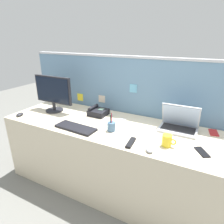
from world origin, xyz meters
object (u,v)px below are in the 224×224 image
cell_phone_red_case (214,133)px  coffee_mug (167,141)px  computer_mouse_right_hand (149,149)px  tv_remote (131,143)px  desk_phone (98,112)px  pen_cup (111,126)px  cell_phone_white_slab (119,121)px  desktop_monitor (53,92)px  keyboard_main (76,128)px  laptop (179,123)px  cell_phone_black_slab (202,152)px  computer_mouse_left_hand (20,114)px

cell_phone_red_case → coffee_mug: coffee_mug is taller
cell_phone_red_case → coffee_mug: 0.55m
computer_mouse_right_hand → tv_remote: 0.18m
desk_phone → pen_cup: bearing=-41.6°
desk_phone → cell_phone_white_slab: size_ratio=1.40×
desk_phone → computer_mouse_right_hand: size_ratio=1.95×
desktop_monitor → desk_phone: size_ratio=2.60×
desk_phone → cell_phone_red_case: size_ratio=1.44×
keyboard_main → computer_mouse_right_hand: (0.76, -0.05, 0.01)m
pen_cup → cell_phone_red_case: bearing=24.6°
tv_remote → pen_cup: bearing=145.7°
laptop → cell_phone_white_slab: size_ratio=2.49×
cell_phone_red_case → cell_phone_white_slab: 0.91m
laptop → computer_mouse_right_hand: laptop is taller
laptop → computer_mouse_right_hand: bearing=-105.0°
pen_cup → cell_phone_red_case: pen_cup is taller
cell_phone_red_case → cell_phone_black_slab: (-0.07, -0.41, 0.00)m
keyboard_main → cell_phone_black_slab: (1.13, 0.11, -0.01)m
keyboard_main → computer_mouse_right_hand: computer_mouse_right_hand is taller
desktop_monitor → cell_phone_black_slab: (1.66, -0.17, -0.23)m
keyboard_main → cell_phone_white_slab: keyboard_main is taller
computer_mouse_left_hand → desktop_monitor: bearing=38.5°
keyboard_main → cell_phone_white_slab: 0.47m
computer_mouse_left_hand → pen_cup: pen_cup is taller
tv_remote → cell_phone_black_slab: bearing=8.0°
desktop_monitor → tv_remote: desktop_monitor is taller
cell_phone_red_case → keyboard_main: bearing=-167.9°
coffee_mug → desktop_monitor: bearing=171.7°
coffee_mug → desk_phone: bearing=159.1°
desktop_monitor → computer_mouse_left_hand: bearing=-127.2°
cell_phone_black_slab → tv_remote: tv_remote is taller
cell_phone_black_slab → cell_phone_red_case: bearing=47.9°
cell_phone_red_case → computer_mouse_left_hand: bearing=-176.0°
cell_phone_white_slab → computer_mouse_left_hand: bearing=-148.0°
laptop → coffee_mug: size_ratio=3.00×
cell_phone_white_slab → laptop: bearing=19.9°
computer_mouse_right_hand → computer_mouse_left_hand: 1.52m
keyboard_main → tv_remote: size_ratio=2.45×
computer_mouse_left_hand → coffee_mug: size_ratio=0.86×
desktop_monitor → tv_remote: bearing=-15.3°
laptop → cell_phone_red_case: 0.32m
keyboard_main → cell_phone_black_slab: keyboard_main is taller
keyboard_main → tv_remote: (0.58, -0.02, -0.00)m
tv_remote → coffee_mug: coffee_mug is taller
cell_phone_white_slab → coffee_mug: 0.62m
pen_cup → tv_remote: pen_cup is taller
desktop_monitor → keyboard_main: size_ratio=1.22×
computer_mouse_left_hand → cell_phone_red_case: bearing=1.1°
desktop_monitor → desk_phone: desktop_monitor is taller
cell_phone_red_case → desk_phone: bearing=173.7°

